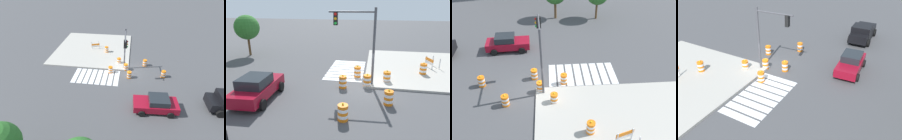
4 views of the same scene
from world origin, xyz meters
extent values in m
plane|color=#474749|center=(0.00, 0.00, 0.00)|extent=(120.00, 120.00, 0.00)
cube|color=#ADA89E|center=(6.00, -6.00, 0.07)|extent=(12.00, 12.00, 0.15)
cube|color=silver|center=(1.38, 1.80, 0.01)|extent=(0.60, 3.20, 0.02)
cube|color=silver|center=(2.12, 1.80, 0.01)|extent=(0.60, 3.20, 0.02)
cube|color=silver|center=(2.88, 1.80, 0.01)|extent=(0.60, 3.20, 0.02)
cube|color=silver|center=(3.62, 1.80, 0.01)|extent=(0.60, 3.20, 0.02)
cube|color=silver|center=(4.38, 1.80, 0.01)|extent=(0.60, 3.20, 0.02)
cube|color=silver|center=(5.12, 1.80, 0.01)|extent=(0.60, 3.20, 0.02)
cube|color=silver|center=(5.88, 1.80, 0.01)|extent=(0.60, 3.20, 0.02)
cube|color=silver|center=(6.62, 1.80, 0.01)|extent=(0.60, 3.20, 0.02)
cube|color=maroon|center=(-2.93, 6.55, 0.68)|extent=(4.39, 2.06, 0.70)
cube|color=#1E2328|center=(-3.18, 6.54, 1.33)|extent=(1.98, 1.70, 0.60)
cylinder|color=black|center=(-1.64, 7.57, 0.33)|extent=(0.67, 0.27, 0.66)
cylinder|color=black|center=(-1.53, 5.68, 0.33)|extent=(0.67, 0.27, 0.66)
cylinder|color=black|center=(-4.33, 7.43, 0.33)|extent=(0.67, 0.27, 0.66)
cylinder|color=black|center=(-4.23, 5.53, 0.33)|extent=(0.67, 0.27, 0.66)
cube|color=black|center=(-8.70, 5.71, 0.87)|extent=(1.44, 1.93, 0.90)
cylinder|color=black|center=(-9.03, 6.72, 0.42)|extent=(0.85, 0.32, 0.84)
cylinder|color=black|center=(-8.98, 4.68, 0.42)|extent=(0.85, 0.32, 0.84)
cylinder|color=orange|center=(1.41, -1.71, 0.09)|extent=(0.56, 0.56, 0.18)
cylinder|color=white|center=(1.41, -1.71, 0.27)|extent=(0.56, 0.56, 0.18)
cylinder|color=orange|center=(1.41, -1.71, 0.45)|extent=(0.56, 0.56, 0.18)
cylinder|color=white|center=(1.41, -1.71, 0.63)|extent=(0.56, 0.56, 0.18)
cylinder|color=orange|center=(1.41, -1.71, 0.81)|extent=(0.56, 0.56, 0.18)
sphere|color=yellow|center=(1.41, -1.71, 0.96)|extent=(0.12, 0.12, 0.12)
cylinder|color=orange|center=(2.30, 0.64, 0.09)|extent=(0.56, 0.56, 0.18)
cylinder|color=white|center=(2.30, 0.64, 0.27)|extent=(0.56, 0.56, 0.18)
cylinder|color=orange|center=(2.30, 0.64, 0.45)|extent=(0.56, 0.56, 0.18)
cylinder|color=white|center=(2.30, 0.64, 0.63)|extent=(0.56, 0.56, 0.18)
cylinder|color=orange|center=(2.30, 0.64, 0.81)|extent=(0.56, 0.56, 0.18)
sphere|color=yellow|center=(2.30, 0.64, 0.96)|extent=(0.12, 0.12, 0.12)
cylinder|color=orange|center=(0.34, -0.25, 0.09)|extent=(0.56, 0.56, 0.18)
cylinder|color=white|center=(0.34, -0.25, 0.27)|extent=(0.56, 0.56, 0.18)
cylinder|color=orange|center=(0.34, -0.25, 0.45)|extent=(0.56, 0.56, 0.18)
cylinder|color=white|center=(0.34, -0.25, 0.63)|extent=(0.56, 0.56, 0.18)
cylinder|color=orange|center=(0.34, -0.25, 0.81)|extent=(0.56, 0.56, 0.18)
sphere|color=yellow|center=(0.34, -0.25, 0.96)|extent=(0.12, 0.12, 0.12)
cylinder|color=orange|center=(-4.45, 0.79, 0.09)|extent=(0.56, 0.56, 0.18)
cylinder|color=white|center=(-4.45, 0.79, 0.27)|extent=(0.56, 0.56, 0.18)
cylinder|color=orange|center=(-4.45, 0.79, 0.45)|extent=(0.56, 0.56, 0.18)
cylinder|color=white|center=(-4.45, 0.79, 0.63)|extent=(0.56, 0.56, 0.18)
cylinder|color=orange|center=(-4.45, 0.79, 0.81)|extent=(0.56, 0.56, 0.18)
sphere|color=yellow|center=(-4.45, 0.79, 0.96)|extent=(0.12, 0.12, 0.12)
cylinder|color=orange|center=(-2.23, -1.67, 0.09)|extent=(0.56, 0.56, 0.18)
cylinder|color=white|center=(-2.23, -1.67, 0.27)|extent=(0.56, 0.56, 0.18)
cylinder|color=orange|center=(-2.23, -1.67, 0.45)|extent=(0.56, 0.56, 0.18)
cylinder|color=white|center=(-2.23, -1.67, 0.63)|extent=(0.56, 0.56, 0.18)
cylinder|color=orange|center=(-2.23, -1.67, 0.81)|extent=(0.56, 0.56, 0.18)
sphere|color=yellow|center=(-2.23, -1.67, 0.96)|extent=(0.12, 0.12, 0.12)
cylinder|color=orange|center=(-0.18, 1.48, 0.09)|extent=(0.56, 0.56, 0.18)
cylinder|color=white|center=(-0.18, 1.48, 0.27)|extent=(0.56, 0.56, 0.18)
cylinder|color=orange|center=(-0.18, 1.48, 0.45)|extent=(0.56, 0.56, 0.18)
cylinder|color=white|center=(-0.18, 1.48, 0.63)|extent=(0.56, 0.56, 0.18)
cylinder|color=orange|center=(-0.18, 1.48, 0.81)|extent=(0.56, 0.56, 0.18)
sphere|color=yellow|center=(-0.18, 1.48, 0.96)|extent=(0.12, 0.12, 0.12)
cylinder|color=orange|center=(3.65, -4.81, 0.24)|extent=(0.56, 0.56, 0.18)
cylinder|color=white|center=(3.65, -4.81, 0.42)|extent=(0.56, 0.56, 0.18)
cylinder|color=orange|center=(3.65, -4.81, 0.60)|extent=(0.56, 0.56, 0.18)
cylinder|color=white|center=(3.65, -4.81, 0.78)|extent=(0.56, 0.56, 0.18)
cylinder|color=orange|center=(3.65, -4.81, 0.96)|extent=(0.56, 0.56, 0.18)
sphere|color=yellow|center=(3.65, -4.81, 1.11)|extent=(0.12, 0.12, 0.12)
cube|color=silver|center=(5.10, -5.89, 0.65)|extent=(0.09, 0.09, 1.00)
cube|color=silver|center=(5.31, -6.56, 0.65)|extent=(0.09, 0.09, 1.00)
cube|color=silver|center=(6.15, -5.56, 0.65)|extent=(0.09, 0.09, 1.00)
cube|color=silver|center=(6.36, -6.22, 0.65)|extent=(0.09, 0.09, 1.00)
cube|color=orange|center=(5.62, -5.70, 0.90)|extent=(1.25, 0.43, 0.28)
cube|color=white|center=(5.62, -5.70, 0.60)|extent=(1.25, 0.43, 0.20)
cylinder|color=#4C4C51|center=(0.60, -0.60, 2.90)|extent=(0.18, 0.18, 5.50)
cylinder|color=#4C4C51|center=(0.51, 1.00, 5.35)|extent=(0.30, 3.20, 0.12)
cube|color=black|center=(0.45, 2.12, 4.90)|extent=(0.38, 0.30, 0.90)
sphere|color=red|center=(0.26, 2.11, 5.20)|extent=(0.20, 0.20, 0.20)
sphere|color=#F2A514|center=(0.26, 2.11, 4.90)|extent=(0.20, 0.20, 0.20)
sphere|color=green|center=(0.26, 2.11, 4.60)|extent=(0.20, 0.20, 0.20)
camera|label=1|loc=(-0.23, 18.77, 12.68)|focal=26.95mm
camera|label=2|loc=(-13.81, -0.69, 5.98)|focal=32.71mm
camera|label=3|loc=(1.17, -15.10, 12.61)|focal=38.45mm
camera|label=4|loc=(15.38, 10.68, 10.67)|focal=37.57mm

